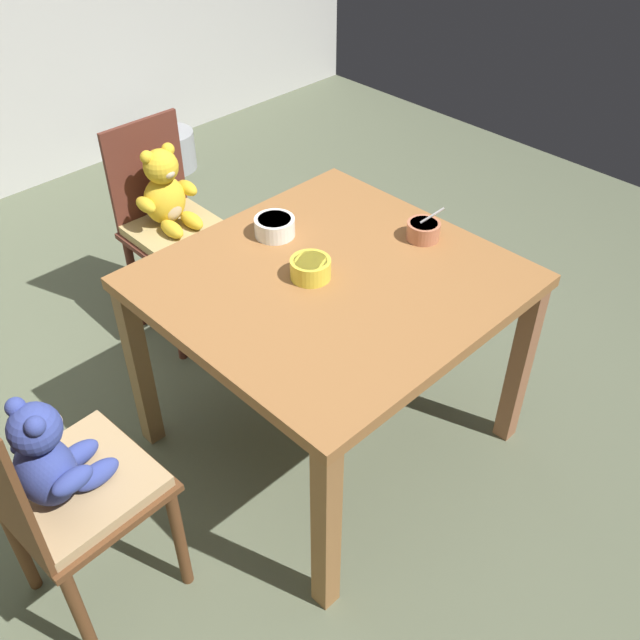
{
  "coord_description": "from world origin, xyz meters",
  "views": [
    {
      "loc": [
        -1.29,
        -1.26,
        2.03
      ],
      "look_at": [
        0.0,
        0.05,
        0.52
      ],
      "focal_mm": 40.35,
      "sensor_mm": 36.0,
      "label": 1
    }
  ],
  "objects_px": {
    "dining_table": "(331,300)",
    "teddy_chair_far_center": "(170,214)",
    "teddy_chair_near_left": "(58,479)",
    "porridge_bowl_white_far_center": "(275,226)",
    "metal_pail": "(170,150)",
    "porridge_bowl_yellow_center": "(311,268)",
    "porridge_bowl_terracotta_near_right": "(423,230)"
  },
  "relations": [
    {
      "from": "dining_table",
      "to": "metal_pail",
      "type": "bearing_deg",
      "value": 68.98
    },
    {
      "from": "porridge_bowl_white_far_center",
      "to": "porridge_bowl_terracotta_near_right",
      "type": "bearing_deg",
      "value": -46.96
    },
    {
      "from": "teddy_chair_near_left",
      "to": "porridge_bowl_white_far_center",
      "type": "bearing_deg",
      "value": 11.95
    },
    {
      "from": "porridge_bowl_terracotta_near_right",
      "to": "porridge_bowl_white_far_center",
      "type": "height_order",
      "value": "porridge_bowl_terracotta_near_right"
    },
    {
      "from": "teddy_chair_near_left",
      "to": "teddy_chair_far_center",
      "type": "distance_m",
      "value": 1.31
    },
    {
      "from": "metal_pail",
      "to": "porridge_bowl_terracotta_near_right",
      "type": "bearing_deg",
      "value": -101.67
    },
    {
      "from": "teddy_chair_near_left",
      "to": "dining_table",
      "type": "bearing_deg",
      "value": -5.27
    },
    {
      "from": "dining_table",
      "to": "porridge_bowl_white_far_center",
      "type": "height_order",
      "value": "porridge_bowl_white_far_center"
    },
    {
      "from": "porridge_bowl_terracotta_near_right",
      "to": "metal_pail",
      "type": "xyz_separation_m",
      "value": [
        0.46,
        2.21,
        -0.64
      ]
    },
    {
      "from": "teddy_chair_far_center",
      "to": "porridge_bowl_white_far_center",
      "type": "relative_size",
      "value": 6.6
    },
    {
      "from": "dining_table",
      "to": "teddy_chair_far_center",
      "type": "bearing_deg",
      "value": 88.59
    },
    {
      "from": "porridge_bowl_terracotta_near_right",
      "to": "porridge_bowl_yellow_center",
      "type": "relative_size",
      "value": 0.91
    },
    {
      "from": "teddy_chair_near_left",
      "to": "porridge_bowl_white_far_center",
      "type": "distance_m",
      "value": 1.04
    },
    {
      "from": "teddy_chair_near_left",
      "to": "porridge_bowl_white_far_center",
      "type": "relative_size",
      "value": 6.99
    },
    {
      "from": "porridge_bowl_white_far_center",
      "to": "metal_pail",
      "type": "bearing_deg",
      "value": 66.84
    },
    {
      "from": "dining_table",
      "to": "teddy_chair_far_center",
      "type": "distance_m",
      "value": 0.93
    },
    {
      "from": "porridge_bowl_yellow_center",
      "to": "metal_pail",
      "type": "xyz_separation_m",
      "value": [
        0.87,
        2.11,
        -0.65
      ]
    },
    {
      "from": "metal_pail",
      "to": "porridge_bowl_white_far_center",
      "type": "bearing_deg",
      "value": -113.16
    },
    {
      "from": "teddy_chair_far_center",
      "to": "porridge_bowl_terracotta_near_right",
      "type": "distance_m",
      "value": 1.07
    },
    {
      "from": "teddy_chair_near_left",
      "to": "porridge_bowl_terracotta_near_right",
      "type": "relative_size",
      "value": 8.24
    },
    {
      "from": "teddy_chair_far_center",
      "to": "porridge_bowl_yellow_center",
      "type": "distance_m",
      "value": 0.91
    },
    {
      "from": "dining_table",
      "to": "metal_pail",
      "type": "height_order",
      "value": "dining_table"
    },
    {
      "from": "porridge_bowl_terracotta_near_right",
      "to": "porridge_bowl_yellow_center",
      "type": "xyz_separation_m",
      "value": [
        -0.42,
        0.1,
        0.0
      ]
    },
    {
      "from": "dining_table",
      "to": "porridge_bowl_white_far_center",
      "type": "bearing_deg",
      "value": 83.39
    },
    {
      "from": "teddy_chair_near_left",
      "to": "teddy_chair_far_center",
      "type": "relative_size",
      "value": 1.06
    },
    {
      "from": "teddy_chair_near_left",
      "to": "porridge_bowl_yellow_center",
      "type": "xyz_separation_m",
      "value": [
        0.9,
        0.0,
        0.21
      ]
    },
    {
      "from": "porridge_bowl_terracotta_near_right",
      "to": "porridge_bowl_white_far_center",
      "type": "relative_size",
      "value": 0.85
    },
    {
      "from": "porridge_bowl_white_far_center",
      "to": "porridge_bowl_yellow_center",
      "type": "xyz_separation_m",
      "value": [
        -0.08,
        -0.26,
        0.0
      ]
    },
    {
      "from": "teddy_chair_far_center",
      "to": "dining_table",
      "type": "bearing_deg",
      "value": -0.49
    },
    {
      "from": "porridge_bowl_terracotta_near_right",
      "to": "teddy_chair_near_left",
      "type": "bearing_deg",
      "value": 175.55
    },
    {
      "from": "teddy_chair_far_center",
      "to": "metal_pail",
      "type": "xyz_separation_m",
      "value": [
        0.8,
        1.22,
        -0.43
      ]
    },
    {
      "from": "dining_table",
      "to": "porridge_bowl_yellow_center",
      "type": "relative_size",
      "value": 8.12
    }
  ]
}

